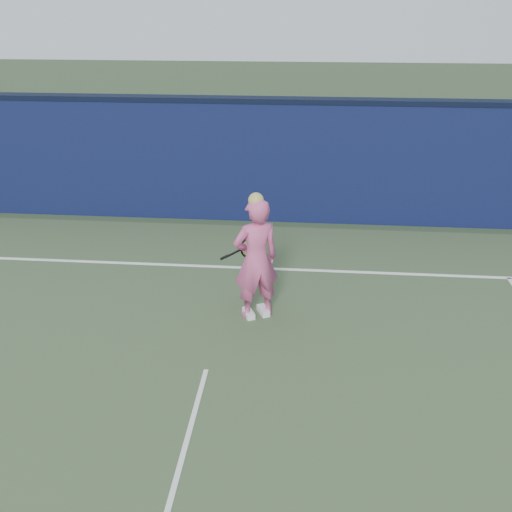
{
  "coord_description": "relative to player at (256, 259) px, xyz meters",
  "views": [
    {
      "loc": [
        1.14,
        -4.67,
        4.38
      ],
      "look_at": [
        0.53,
        2.43,
        1.0
      ],
      "focal_mm": 38.0,
      "sensor_mm": 36.0,
      "label": 1
    }
  ],
  "objects": [
    {
      "name": "ground",
      "position": [
        -0.53,
        -2.43,
        -0.95
      ],
      "size": [
        80.0,
        80.0,
        0.0
      ],
      "primitive_type": "plane",
      "color": "#283B24",
      "rests_on": "ground"
    },
    {
      "name": "court_lines",
      "position": [
        -0.53,
        -2.75,
        -0.94
      ],
      "size": [
        11.0,
        12.04,
        0.01
      ],
      "color": "white",
      "rests_on": "court_surface"
    },
    {
      "name": "player",
      "position": [
        0.0,
        0.0,
        0.0
      ],
      "size": [
        0.81,
        0.7,
        1.97
      ],
      "rotation": [
        0.0,
        0.0,
        3.57
      ],
      "color": "#D15189",
      "rests_on": "ground"
    },
    {
      "name": "racket",
      "position": [
        -0.17,
        0.42,
        -0.01
      ],
      "size": [
        0.58,
        0.36,
        0.34
      ],
      "rotation": [
        0.0,
        0.0,
        0.42
      ],
      "color": "black",
      "rests_on": "ground"
    },
    {
      "name": "wall_cap",
      "position": [
        -0.53,
        4.07,
        1.6
      ],
      "size": [
        24.0,
        0.42,
        0.1
      ],
      "primitive_type": "cube",
      "color": "black",
      "rests_on": "backstop_wall"
    },
    {
      "name": "backstop_wall",
      "position": [
        -0.53,
        4.07,
        0.3
      ],
      "size": [
        24.0,
        0.4,
        2.5
      ],
      "primitive_type": "cube",
      "color": "#0D183B",
      "rests_on": "ground"
    }
  ]
}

